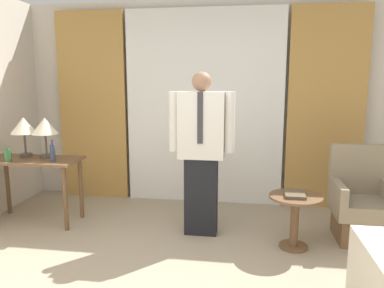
% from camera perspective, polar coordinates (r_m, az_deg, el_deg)
% --- Properties ---
extents(wall_back, '(10.00, 0.06, 2.70)m').
position_cam_1_polar(wall_back, '(5.14, 1.99, 6.28)').
color(wall_back, beige).
rests_on(wall_back, ground_plane).
extents(curtain_sheer_center, '(2.09, 0.06, 2.58)m').
position_cam_1_polar(curtain_sheer_center, '(5.02, 1.81, 5.50)').
color(curtain_sheer_center, white).
rests_on(curtain_sheer_center, ground_plane).
extents(curtain_drape_left, '(0.96, 0.06, 2.58)m').
position_cam_1_polar(curtain_drape_left, '(5.44, -14.89, 5.52)').
color(curtain_drape_left, '#B28442').
rests_on(curtain_drape_left, ground_plane).
extents(curtain_drape_right, '(0.96, 0.06, 2.58)m').
position_cam_1_polar(curtain_drape_right, '(5.08, 19.72, 4.97)').
color(curtain_drape_right, '#B28442').
rests_on(curtain_drape_right, ground_plane).
extents(desk, '(1.09, 0.51, 0.76)m').
position_cam_1_polar(desk, '(4.75, -23.05, -3.63)').
color(desk, brown).
rests_on(desk, ground_plane).
extents(table_lamp_left, '(0.30, 0.30, 0.47)m').
position_cam_1_polar(table_lamp_left, '(4.81, -24.26, 2.37)').
color(table_lamp_left, '#4C4238').
rests_on(table_lamp_left, desk).
extents(table_lamp_right, '(0.30, 0.30, 0.47)m').
position_cam_1_polar(table_lamp_right, '(4.67, -21.50, 2.36)').
color(table_lamp_right, '#4C4238').
rests_on(table_lamp_right, desk).
extents(bottle_near_edge, '(0.08, 0.08, 0.17)m').
position_cam_1_polar(bottle_near_edge, '(4.69, -26.26, -1.52)').
color(bottle_near_edge, '#336638').
rests_on(bottle_near_edge, desk).
extents(bottle_by_lamp, '(0.06, 0.06, 0.25)m').
position_cam_1_polar(bottle_by_lamp, '(4.46, -20.46, -1.24)').
color(bottle_by_lamp, '#2D3851').
rests_on(bottle_by_lamp, desk).
extents(person, '(0.70, 0.23, 1.75)m').
position_cam_1_polar(person, '(3.97, 1.43, -0.70)').
color(person, black).
rests_on(person, ground_plane).
extents(armchair, '(0.59, 0.61, 0.98)m').
position_cam_1_polar(armchair, '(4.37, 24.36, -8.68)').
color(armchair, brown).
rests_on(armchair, ground_plane).
extents(side_table, '(0.52, 0.52, 0.54)m').
position_cam_1_polar(side_table, '(3.91, 15.41, -10.04)').
color(side_table, brown).
rests_on(side_table, ground_plane).
extents(book, '(0.20, 0.26, 0.03)m').
position_cam_1_polar(book, '(3.84, 15.37, -7.40)').
color(book, brown).
rests_on(book, side_table).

